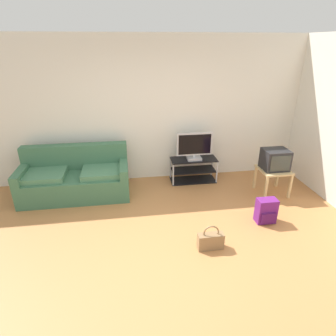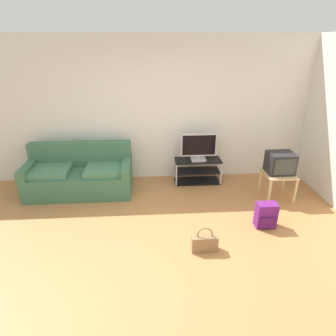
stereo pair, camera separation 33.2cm
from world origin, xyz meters
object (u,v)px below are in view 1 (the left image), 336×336
flat_tv (194,147)px  side_table (273,173)px  couch (76,178)px  tv_stand (193,170)px  handbag (211,241)px  backpack (266,211)px  crt_tv (275,159)px

flat_tv → side_table: size_ratio=1.34×
couch → tv_stand: (2.21, 0.24, -0.09)m
tv_stand → handbag: tv_stand is taller
flat_tv → backpack: flat_tv is taller
couch → backpack: size_ratio=4.80×
couch → flat_tv: size_ratio=2.73×
flat_tv → backpack: size_ratio=1.76×
couch → side_table: couch is taller
couch → flat_tv: 2.25m
couch → crt_tv: bearing=-7.3°
couch → side_table: 3.54m
flat_tv → couch: bearing=-174.4°
backpack → handbag: bearing=-157.9°
backpack → tv_stand: bearing=113.2°
flat_tv → crt_tv: (1.30, -0.66, -0.08)m
backpack → side_table: bearing=55.1°
crt_tv → backpack: (-0.52, -0.87, -0.47)m
couch → handbag: (1.97, -1.80, -0.20)m
backpack → handbag: 1.12m
side_table → crt_tv: 0.26m
tv_stand → crt_tv: bearing=-27.8°
crt_tv → handbag: 2.11m
side_table → couch: bearing=172.4°
backpack → handbag: backpack is taller
flat_tv → backpack: 1.80m
flat_tv → handbag: 2.11m
tv_stand → flat_tv: 0.50m
tv_stand → couch: bearing=-173.8°
handbag → crt_tv: bearing=41.3°
side_table → flat_tv: bearing=152.4°
flat_tv → side_table: bearing=-27.6°
tv_stand → handbag: size_ratio=2.48×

